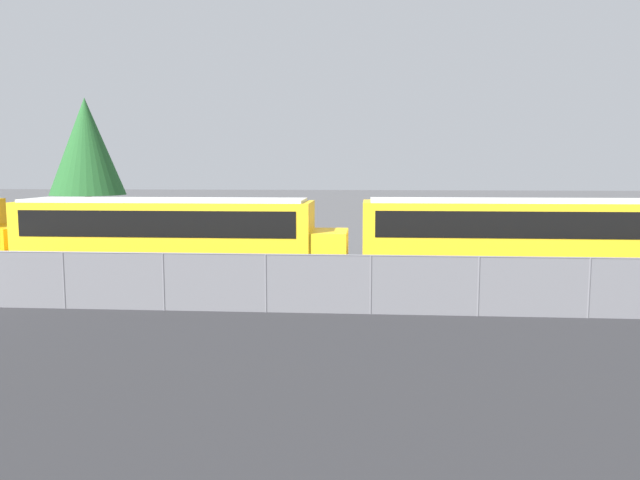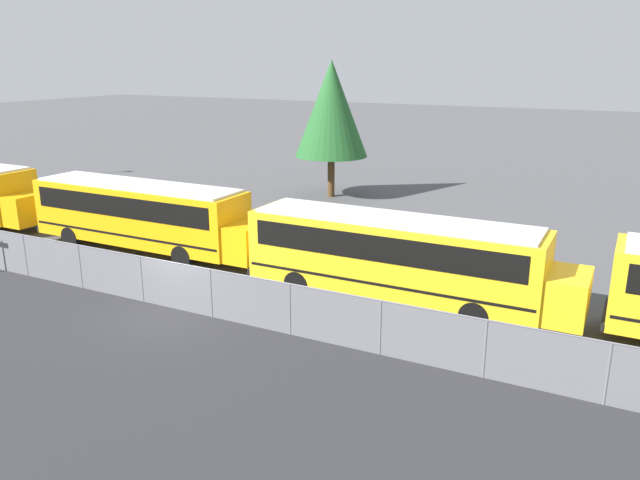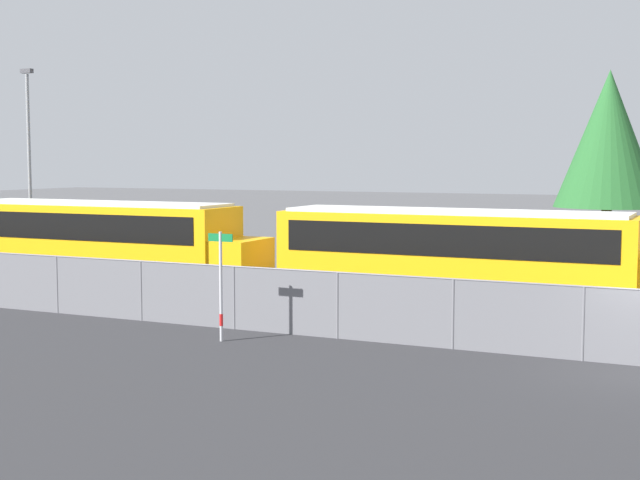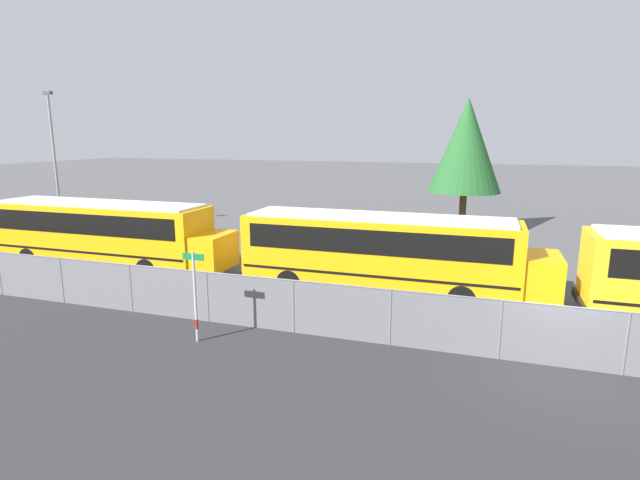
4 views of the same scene
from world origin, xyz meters
TOP-DOWN VIEW (x-y plane):
  - ground_plane at (0.00, 0.00)m, footprint 200.00×200.00m
  - fence at (0.00, -0.00)m, footprint 112.71×0.07m
  - school_bus_2 at (-18.61, 4.49)m, footprint 11.85×2.48m
  - school_bus_3 at (-5.70, 4.72)m, footprint 11.85×2.48m
  - street_sign at (-10.14, -1.54)m, footprint 0.70×0.09m
  - light_pole at (-28.22, 11.34)m, footprint 0.60×0.24m
  - tree_1 at (-3.41, 19.09)m, footprint 4.48×4.48m

SIDE VIEW (x-z plane):
  - ground_plane at x=0.00m, z-range 0.00..0.00m
  - fence at x=0.00m, z-range 0.02..1.75m
  - street_sign at x=-10.14m, z-range 0.09..2.87m
  - school_bus_2 at x=-18.61m, z-range 0.29..3.40m
  - school_bus_3 at x=-5.70m, z-range 0.29..3.40m
  - light_pole at x=-28.22m, z-range 0.39..9.14m
  - tree_1 at x=-3.41m, z-range 1.26..9.65m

